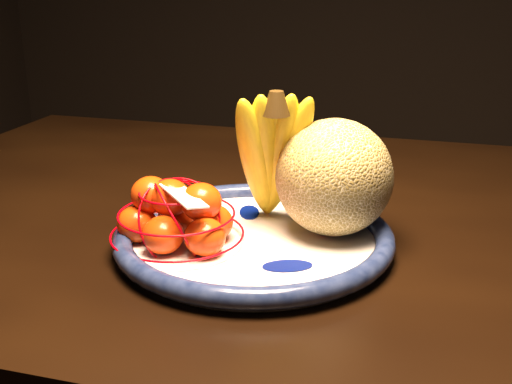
% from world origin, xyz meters
% --- Properties ---
extents(dining_table, '(1.50, 0.91, 0.74)m').
position_xyz_m(dining_table, '(0.03, 0.01, 0.66)').
color(dining_table, black).
rests_on(dining_table, ground).
extents(fruit_bowl, '(0.34, 0.34, 0.03)m').
position_xyz_m(fruit_bowl, '(-0.05, -0.14, 0.76)').
color(fruit_bowl, white).
rests_on(fruit_bowl, dining_table).
extents(cantaloupe, '(0.14, 0.14, 0.14)m').
position_xyz_m(cantaloupe, '(0.04, -0.09, 0.83)').
color(cantaloupe, olive).
rests_on(cantaloupe, fruit_bowl).
extents(banana_bunch, '(0.12, 0.12, 0.19)m').
position_xyz_m(banana_bunch, '(-0.04, -0.08, 0.85)').
color(banana_bunch, yellow).
rests_on(banana_bunch, fruit_bowl).
extents(mandarin_bag, '(0.20, 0.20, 0.10)m').
position_xyz_m(mandarin_bag, '(-0.14, -0.17, 0.79)').
color(mandarin_bag, '#E63600').
rests_on(mandarin_bag, fruit_bowl).
extents(price_tag, '(0.07, 0.07, 0.01)m').
position_xyz_m(price_tag, '(-0.12, -0.20, 0.83)').
color(price_tag, white).
rests_on(price_tag, mandarin_bag).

